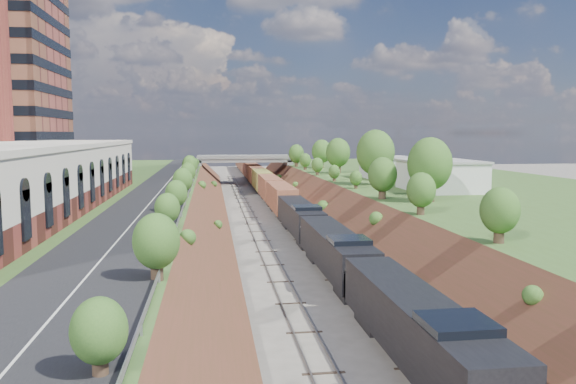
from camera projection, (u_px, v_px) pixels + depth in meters
name	position (u px, v px, depth m)	size (l,w,h in m)	color
platform_left	(38.00, 208.00, 79.54)	(44.00, 180.00, 5.00)	#3E5A25
platform_right	(476.00, 200.00, 88.53)	(44.00, 180.00, 5.00)	#3E5A25
embankment_left	(195.00, 222.00, 82.80)	(7.07, 180.00, 7.07)	brown
embankment_right	(340.00, 219.00, 85.80)	(7.07, 180.00, 7.07)	brown
rail_left_track	(252.00, 220.00, 83.93)	(1.58, 180.00, 0.18)	gray
rail_right_track	(286.00, 219.00, 84.64)	(1.58, 180.00, 0.18)	gray
road	(163.00, 188.00, 81.66)	(8.00, 180.00, 0.10)	black
guardrail	(191.00, 185.00, 81.97)	(0.10, 171.00, 0.70)	#99999E
commercial_building	(21.00, 177.00, 57.92)	(14.30, 62.30, 7.00)	brown
overpass	(244.00, 165.00, 144.86)	(24.50, 8.30, 7.40)	gray
white_building_near	(441.00, 176.00, 78.89)	(9.00, 12.00, 4.00)	silver
white_building_far	(388.00, 168.00, 100.51)	(8.00, 10.00, 3.60)	silver
tree_right_large	(430.00, 165.00, 65.93)	(5.25, 5.25, 7.61)	#473323
tree_left_crest	(168.00, 213.00, 42.55)	(2.45, 2.45, 3.55)	#473323
freight_train	(262.00, 181.00, 122.61)	(3.24, 198.96, 4.79)	black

